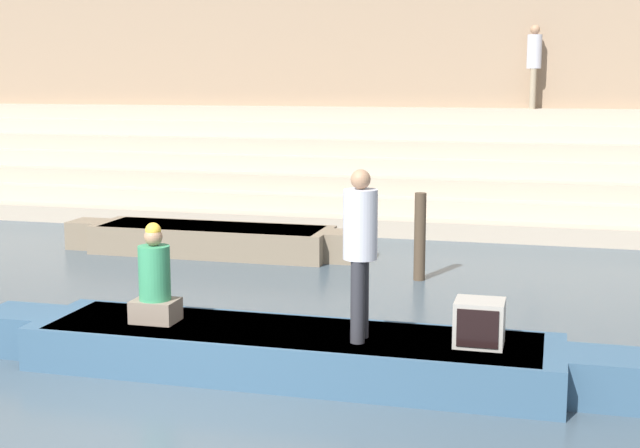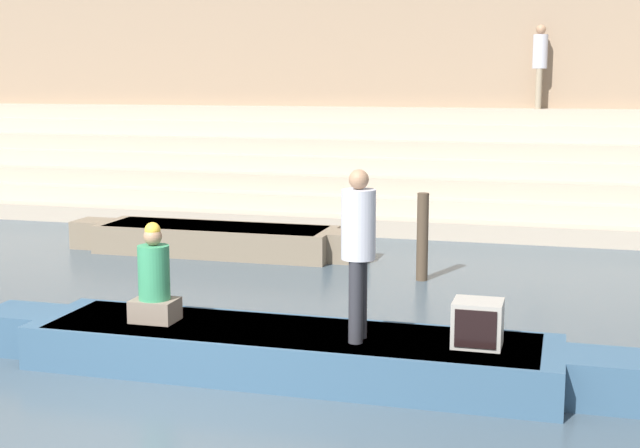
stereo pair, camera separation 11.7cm
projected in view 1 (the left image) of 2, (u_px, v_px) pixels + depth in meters
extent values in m
plane|color=#3D4C56|center=(130.00, 436.00, 7.47)|extent=(120.00, 120.00, 0.00)
cube|color=tan|center=(387.00, 213.00, 18.54)|extent=(36.00, 3.90, 0.33)
cube|color=#B2A28D|center=(389.00, 196.00, 18.75)|extent=(36.00, 3.34, 0.33)
cube|color=tan|center=(392.00, 179.00, 18.96)|extent=(36.00, 2.78, 0.33)
cube|color=#B2A28D|center=(394.00, 163.00, 19.17)|extent=(36.00, 2.23, 0.33)
cube|color=tan|center=(397.00, 146.00, 19.38)|extent=(36.00, 1.67, 0.33)
cube|color=#B2A28D|center=(399.00, 131.00, 19.59)|extent=(36.00, 1.11, 0.33)
cube|color=tan|center=(402.00, 115.00, 19.81)|extent=(36.00, 0.56, 0.33)
cube|color=#937A60|center=(409.00, 30.00, 20.33)|extent=(34.20, 1.20, 8.06)
cube|color=brown|center=(402.00, 195.00, 20.35)|extent=(34.20, 0.12, 0.60)
cube|color=#33516B|center=(290.00, 352.00, 9.01)|extent=(5.41, 1.26, 0.45)
cube|color=#993328|center=(290.00, 333.00, 8.97)|extent=(4.98, 1.16, 0.05)
cube|color=#33516B|center=(609.00, 379.00, 8.23)|extent=(0.76, 0.69, 0.45)
cube|color=#33516B|center=(21.00, 330.00, 9.79)|extent=(0.76, 0.69, 0.45)
cylinder|color=olive|center=(239.00, 316.00, 9.89)|extent=(2.85, 0.04, 0.04)
cylinder|color=#28282D|center=(362.00, 297.00, 8.68)|extent=(0.14, 0.14, 0.81)
cylinder|color=#28282D|center=(358.00, 302.00, 8.51)|extent=(0.14, 0.14, 0.81)
cylinder|color=#B2B2BC|center=(360.00, 224.00, 8.47)|extent=(0.33, 0.33, 0.67)
sphere|color=#9E7556|center=(361.00, 179.00, 8.40)|extent=(0.19, 0.19, 0.19)
cube|color=#756656|center=(156.00, 311.00, 9.29)|extent=(0.46, 0.36, 0.23)
cylinder|color=#338456|center=(154.00, 273.00, 9.23)|extent=(0.33, 0.33, 0.57)
sphere|color=#9E7556|center=(153.00, 237.00, 9.17)|extent=(0.19, 0.19, 0.19)
sphere|color=gold|center=(153.00, 230.00, 9.15)|extent=(0.16, 0.16, 0.16)
cube|color=#9E998E|center=(479.00, 323.00, 8.46)|extent=(0.47, 0.41, 0.44)
cube|color=black|center=(477.00, 329.00, 8.26)|extent=(0.39, 0.02, 0.36)
cube|color=#756651|center=(212.00, 240.00, 15.11)|extent=(4.09, 1.17, 0.48)
cube|color=tan|center=(212.00, 227.00, 15.08)|extent=(3.76, 1.07, 0.05)
cube|color=#756651|center=(345.00, 247.00, 14.52)|extent=(0.57, 0.64, 0.48)
cube|color=#756651|center=(89.00, 234.00, 15.70)|extent=(0.57, 0.64, 0.48)
cylinder|color=#473828|center=(420.00, 237.00, 13.10)|extent=(0.17, 0.17, 1.30)
cylinder|color=gray|center=(533.00, 89.00, 19.08)|extent=(0.13, 0.13, 0.85)
cylinder|color=gray|center=(533.00, 89.00, 18.91)|extent=(0.13, 0.13, 0.85)
cylinder|color=#B2B2BC|center=(534.00, 52.00, 18.87)|extent=(0.31, 0.31, 0.71)
sphere|color=#9E7556|center=(535.00, 30.00, 18.79)|extent=(0.20, 0.20, 0.20)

